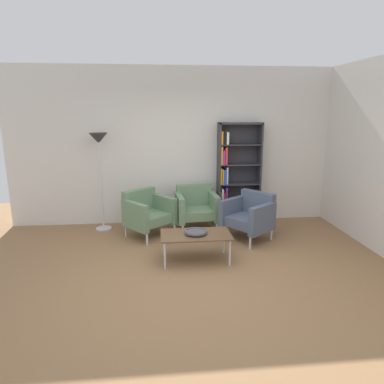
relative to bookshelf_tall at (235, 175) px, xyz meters
name	(u,v)px	position (x,y,z in m)	size (l,w,h in m)	color
ground_plane	(197,278)	(-0.97, -2.25, -0.94)	(8.32, 8.32, 0.00)	olive
plaster_back_panel	(183,147)	(-0.97, 0.21, 0.51)	(6.40, 0.12, 2.90)	silver
bookshelf_tall	(235,175)	(0.00, 0.00, 0.00)	(0.80, 0.30, 1.90)	#333338
coffee_table_low	(196,236)	(-0.92, -1.68, -0.57)	(1.00, 0.56, 0.40)	brown
decorative_bowl	(196,232)	(-0.92, -1.68, -0.50)	(0.32, 0.32, 0.05)	#4C4C51
armchair_by_bookshelf	(147,212)	(-1.64, -0.58, -0.52)	(0.95, 0.94, 0.78)	slate
armchair_spare_guest	(196,207)	(-0.77, -0.33, -0.52)	(0.77, 0.71, 0.78)	slate
armchair_corner_red	(249,215)	(0.06, -0.91, -0.52)	(0.94, 0.95, 0.78)	#4C566B
floor_lamp_torchiere	(99,150)	(-2.45, -0.18, 0.51)	(0.32, 0.32, 1.74)	silver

